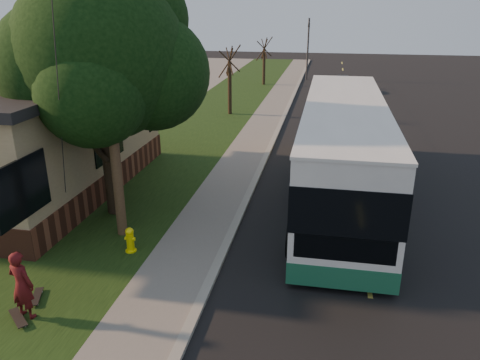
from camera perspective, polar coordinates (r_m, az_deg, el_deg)
name	(u,v)px	position (r m, az deg, el deg)	size (l,w,h in m)	color
ground	(219,262)	(13.18, -2.52, -9.95)	(120.00, 120.00, 0.00)	black
road	(354,160)	(22.11, 13.69, 2.43)	(8.00, 80.00, 0.01)	black
curb	(267,154)	(22.21, 3.35, 3.24)	(0.25, 80.00, 0.12)	gray
sidewalk	(247,153)	(22.36, 0.81, 3.34)	(2.00, 80.00, 0.08)	slate
grass_verge	(176,149)	(23.19, -7.76, 3.78)	(5.00, 80.00, 0.07)	black
fire_hydrant	(130,240)	(13.74, -13.25, -7.11)	(0.32, 0.32, 0.74)	#FFED0D
utility_pole	(108,85)	(13.58, -15.82, 11.11)	(2.86, 3.21, 9.07)	#473321
leafy_tree	(104,58)	(15.37, -16.26, 14.13)	(6.30, 6.00, 7.80)	black
bare_tree_near	(230,81)	(30.02, -1.27, 11.96)	(1.38, 1.21, 4.31)	black
bare_tree_far	(264,62)	(41.68, 2.95, 14.19)	(1.38, 1.21, 4.03)	black
traffic_signal	(308,45)	(45.21, 8.29, 16.00)	(0.18, 0.22, 5.50)	#2D2D30
transit_bus	(342,148)	(17.17, 12.37, 3.82)	(2.99, 12.98, 3.51)	silver
skateboarder	(22,285)	(11.64, -25.08, -11.50)	(0.60, 0.39, 1.65)	#4E0F12
skateboard_main	(37,297)	(12.56, -23.54, -12.91)	(0.46, 0.77, 0.07)	black
skateboard_spare	(18,318)	(11.99, -25.44, -14.93)	(0.76, 0.70, 0.08)	black
dumpster	(89,153)	(21.18, -17.98, 3.13)	(1.75, 1.56, 1.29)	black
distant_car	(343,84)	(39.17, 12.44, 11.41)	(1.66, 4.13, 1.41)	black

